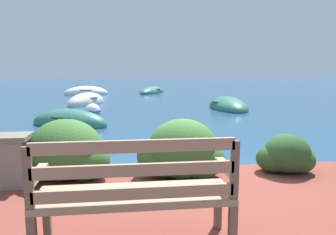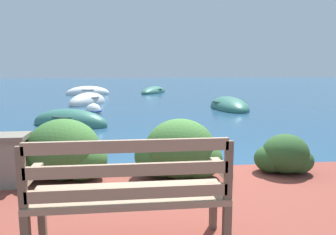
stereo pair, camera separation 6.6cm
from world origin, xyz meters
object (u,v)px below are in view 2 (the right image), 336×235
at_px(rowboat_outer, 88,93).
at_px(park_bench, 129,191).
at_px(rowboat_distant, 154,92).
at_px(rowboat_far, 88,102).
at_px(rowboat_mid, 229,107).
at_px(mooring_buoy, 94,111).
at_px(rowboat_nearest, 70,123).

bearing_deg(rowboat_outer, park_bench, 89.55).
xyz_separation_m(park_bench, rowboat_distant, (1.40, 17.76, -0.65)).
bearing_deg(rowboat_far, rowboat_distant, -4.32).
height_order(park_bench, rowboat_mid, park_bench).
distance_m(rowboat_far, rowboat_outer, 4.83).
distance_m(rowboat_outer, rowboat_distant, 3.97).
xyz_separation_m(park_bench, mooring_buoy, (-1.30, 9.13, -0.61)).
xyz_separation_m(rowboat_nearest, rowboat_far, (-0.18, 5.24, 0.00)).
distance_m(rowboat_distant, mooring_buoy, 9.04).
height_order(rowboat_mid, rowboat_far, rowboat_far).
distance_m(rowboat_nearest, rowboat_outer, 10.07).
relative_size(park_bench, rowboat_outer, 0.60).
distance_m(park_bench, rowboat_far, 12.25).
bearing_deg(rowboat_nearest, rowboat_far, 115.44).
bearing_deg(rowboat_far, mooring_buoy, -143.26).
bearing_deg(rowboat_far, rowboat_outer, 32.88).
relative_size(rowboat_nearest, rowboat_distant, 0.80).
bearing_deg(mooring_buoy, rowboat_far, 101.00).
distance_m(park_bench, rowboat_nearest, 7.08).
bearing_deg(rowboat_mid, rowboat_nearest, -61.25).
distance_m(rowboat_mid, mooring_buoy, 5.19).
relative_size(park_bench, rowboat_mid, 0.53).
height_order(rowboat_nearest, rowboat_distant, rowboat_nearest).
relative_size(rowboat_nearest, mooring_buoy, 4.23).
distance_m(park_bench, rowboat_distant, 17.82).
xyz_separation_m(park_bench, rowboat_mid, (3.83, 9.94, -0.64)).
bearing_deg(rowboat_mid, mooring_buoy, -81.48).
relative_size(park_bench, rowboat_distant, 0.50).
bearing_deg(rowboat_distant, rowboat_mid, -136.88).
relative_size(rowboat_mid, rowboat_distant, 0.94).
distance_m(rowboat_outer, mooring_buoy, 7.85).
height_order(rowboat_outer, rowboat_distant, rowboat_outer).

